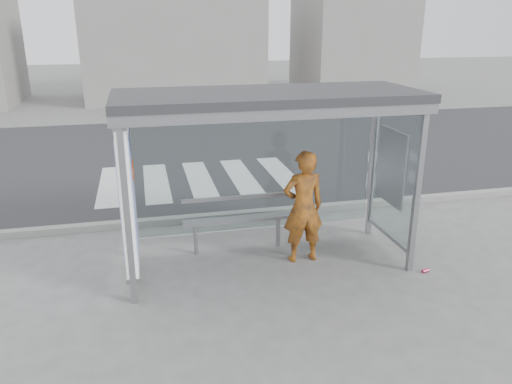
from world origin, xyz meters
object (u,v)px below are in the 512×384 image
bench (237,219)px  soda_can (425,271)px  bus_shelter (242,137)px  person (303,207)px

bench → soda_can: size_ratio=16.47×
soda_can → bench: bearing=151.1°
soda_can → bus_shelter: bearing=160.9°
bus_shelter → soda_can: bearing=-19.1°
bus_shelter → soda_can: (2.57, -0.89, -1.95)m
bench → soda_can: bearing=-28.9°
bus_shelter → bench: (0.02, 0.52, -1.45)m
bench → person: bearing=-33.1°
person → soda_can: size_ratio=16.54×
person → bench: bearing=-34.7°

